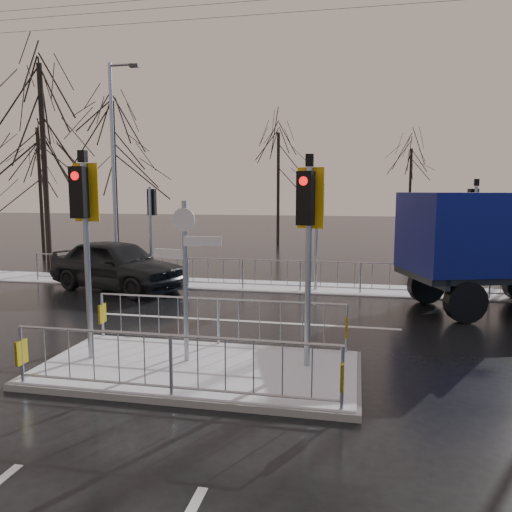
% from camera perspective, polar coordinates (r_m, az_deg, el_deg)
% --- Properties ---
extents(ground, '(120.00, 120.00, 0.00)m').
position_cam_1_polar(ground, '(9.70, -6.59, -13.11)').
color(ground, black).
rests_on(ground, ground).
extents(snow_verge, '(30.00, 2.00, 0.04)m').
position_cam_1_polar(snow_verge, '(17.78, 2.07, -3.49)').
color(snow_verge, white).
rests_on(snow_verge, ground).
extents(lane_markings, '(8.00, 11.38, 0.01)m').
position_cam_1_polar(lane_markings, '(9.40, -7.24, -13.77)').
color(lane_markings, silver).
rests_on(lane_markings, ground).
extents(traffic_island, '(6.00, 3.04, 4.15)m').
position_cam_1_polar(traffic_island, '(9.58, -6.67, -10.89)').
color(traffic_island, slate).
rests_on(traffic_island, ground).
extents(far_kerb_fixtures, '(18.00, 0.65, 3.83)m').
position_cam_1_polar(far_kerb_fixtures, '(17.08, 2.77, -0.55)').
color(far_kerb_fixtures, '#969CA4').
rests_on(far_kerb_fixtures, ground).
extents(car_far_lane, '(5.54, 3.69, 1.75)m').
position_cam_1_polar(car_far_lane, '(17.80, -15.60, -0.96)').
color(car_far_lane, black).
rests_on(car_far_lane, ground).
extents(flatbed_truck, '(7.69, 4.70, 3.35)m').
position_cam_1_polar(flatbed_truck, '(15.39, 24.72, 0.75)').
color(flatbed_truck, black).
rests_on(flatbed_truck, ground).
extents(tree_near_a, '(4.75, 4.75, 8.97)m').
position_cam_1_polar(tree_near_a, '(23.90, -23.22, 13.40)').
color(tree_near_a, black).
rests_on(tree_near_a, ground).
extents(tree_near_b, '(4.00, 4.00, 7.55)m').
position_cam_1_polar(tree_near_b, '(23.82, -15.95, 11.40)').
color(tree_near_b, black).
rests_on(tree_near_b, ground).
extents(tree_near_c, '(3.50, 3.50, 6.61)m').
position_cam_1_polar(tree_near_c, '(26.96, -23.53, 9.21)').
color(tree_near_c, black).
rests_on(tree_near_c, ground).
extents(tree_far_a, '(3.75, 3.75, 7.08)m').
position_cam_1_polar(tree_far_a, '(31.04, 2.57, 10.10)').
color(tree_far_a, black).
rests_on(tree_far_a, ground).
extents(tree_far_b, '(3.25, 3.25, 6.14)m').
position_cam_1_polar(tree_far_b, '(32.78, 17.24, 8.51)').
color(tree_far_b, black).
rests_on(tree_far_b, ground).
extents(street_lamp_left, '(1.25, 0.18, 8.20)m').
position_cam_1_polar(street_lamp_left, '(20.40, -15.84, 10.26)').
color(street_lamp_left, '#969CA4').
rests_on(street_lamp_left, ground).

